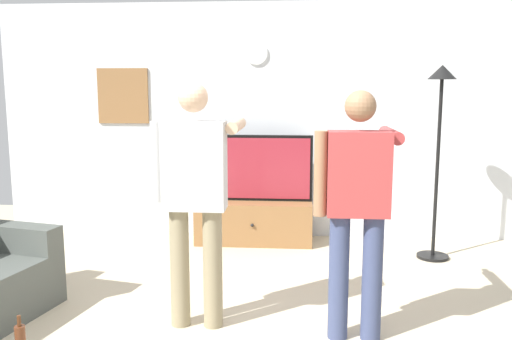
# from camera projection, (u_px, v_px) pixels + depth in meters

# --- Properties ---
(back_wall) EXTENTS (6.40, 0.10, 2.70)m
(back_wall) POSITION_uv_depth(u_px,v_px,m) (273.00, 121.00, 6.21)
(back_wall) COLOR silver
(back_wall) RESTS_ON ground_plane
(tv_stand) EXTENTS (1.30, 0.52, 0.47)m
(tv_stand) POSITION_uv_depth(u_px,v_px,m) (254.00, 221.00, 6.05)
(tv_stand) COLOR olive
(tv_stand) RESTS_ON ground_plane
(television) EXTENTS (1.30, 0.07, 0.74)m
(television) POSITION_uv_depth(u_px,v_px,m) (255.00, 168.00, 6.00)
(television) COLOR black
(television) RESTS_ON tv_stand
(wall_clock) EXTENTS (0.26, 0.03, 0.26)m
(wall_clock) POSITION_uv_depth(u_px,v_px,m) (256.00, 53.00, 6.04)
(wall_clock) COLOR white
(framed_picture) EXTENTS (0.60, 0.04, 0.64)m
(framed_picture) POSITION_uv_depth(u_px,v_px,m) (123.00, 96.00, 6.25)
(framed_picture) COLOR olive
(floor_lamp) EXTENTS (0.32, 0.32, 1.96)m
(floor_lamp) POSITION_uv_depth(u_px,v_px,m) (440.00, 122.00, 5.30)
(floor_lamp) COLOR black
(floor_lamp) RESTS_ON ground_plane
(person_standing_nearer_lamp) EXTENTS (0.62, 0.78, 1.78)m
(person_standing_nearer_lamp) POSITION_uv_depth(u_px,v_px,m) (195.00, 190.00, 3.82)
(person_standing_nearer_lamp) COLOR gray
(person_standing_nearer_lamp) RESTS_ON ground_plane
(person_standing_nearer_couch) EXTENTS (0.60, 0.78, 1.73)m
(person_standing_nearer_couch) POSITION_uv_depth(u_px,v_px,m) (357.00, 201.00, 3.62)
(person_standing_nearer_couch) COLOR #384266
(person_standing_nearer_couch) RESTS_ON ground_plane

